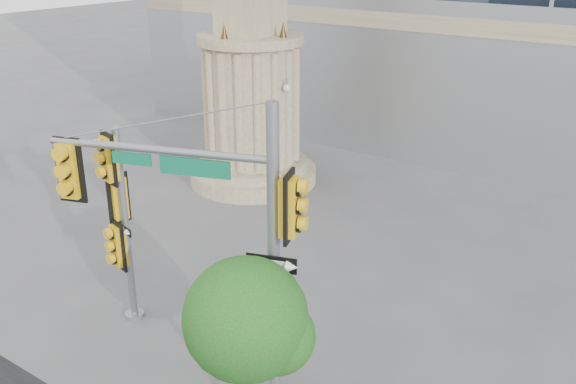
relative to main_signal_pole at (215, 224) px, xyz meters
The scene contains 5 objects.
ground 3.61m from the main_signal_pole, 154.47° to the left, with size 120.00×120.00×0.00m, color #545456.
monument 11.48m from the main_signal_pole, 125.16° to the left, with size 4.40×4.40×16.60m.
main_signal_pole is the anchor object (origin of this frame).
secondary_signal_pole 3.64m from the main_signal_pole, 167.49° to the left, with size 0.78×0.69×4.49m.
street_tree 1.77m from the main_signal_pole, 22.81° to the right, with size 2.14×2.09×3.33m.
Camera 1 is at (7.22, -7.58, 8.13)m, focal length 40.00 mm.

